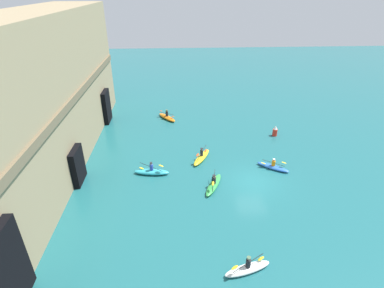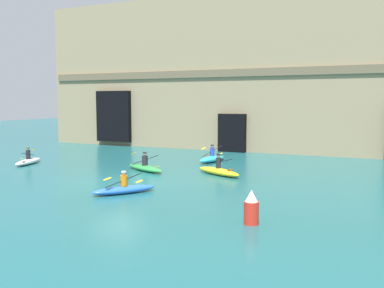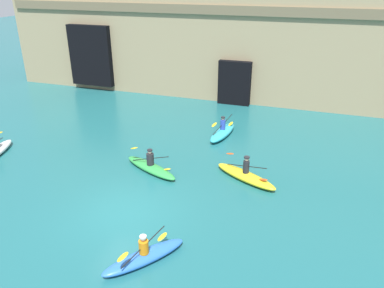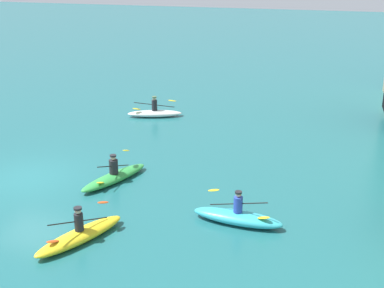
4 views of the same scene
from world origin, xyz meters
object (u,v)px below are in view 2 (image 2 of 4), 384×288
Objects in this scene: kayak_blue at (124,189)px; marker_buoy at (251,208)px; kayak_green at (145,167)px; kayak_white at (28,161)px; kayak_yellow at (218,171)px; kayak_cyan at (212,158)px.

marker_buoy is (6.55, -2.16, 0.33)m from kayak_blue.
kayak_green is 11.86m from marker_buoy.
kayak_green is at bearing 138.82° from marker_buoy.
kayak_white is 1.06× the size of kayak_blue.
marker_buoy reaches higher than kayak_blue.
kayak_yellow is (4.40, 0.61, 0.01)m from kayak_green.
kayak_green is 1.11× the size of kayak_white.
kayak_blue is at bearing 161.75° from marker_buoy.
kayak_yellow is (12.65, 1.56, 0.01)m from kayak_white.
kayak_white reaches higher than kayak_green.
kayak_cyan reaches higher than kayak_green.
kayak_cyan is 2.64× the size of marker_buoy.
kayak_green is at bearing -144.58° from kayak_yellow.
kayak_yellow is 6.57m from kayak_blue.
kayak_green is 6.12m from kayak_blue.
marker_buoy reaches higher than kayak_green.
kayak_blue is (2.37, -5.65, -0.01)m from kayak_green.
marker_buoy reaches higher than kayak_yellow.
kayak_green is 2.77× the size of marker_buoy.
marker_buoy is (4.52, -8.41, 0.31)m from kayak_yellow.
kayak_green is 5.59m from kayak_cyan.
kayak_blue is (0.23, -10.81, -0.03)m from kayak_cyan.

